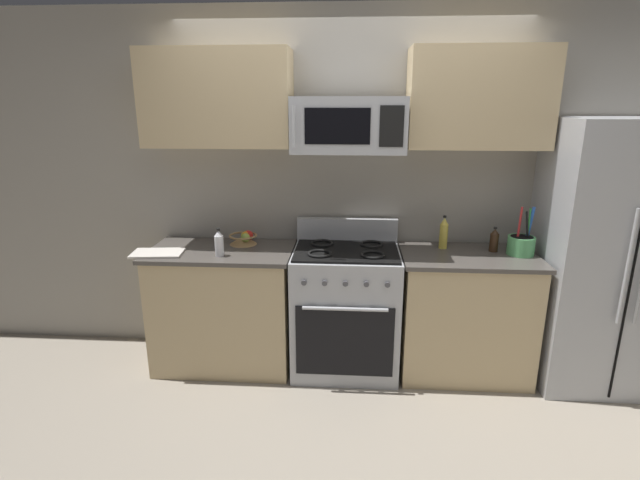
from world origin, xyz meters
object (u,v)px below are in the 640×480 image
range_oven (346,308)px  utensil_crock (521,244)px  cutting_board (158,253)px  bottle_vinegar (219,243)px  bottle_soy (494,240)px  microwave (348,125)px  refrigerator (604,256)px  fruit_basket (244,238)px  bottle_oil (444,233)px

range_oven → utensil_crock: (1.21, 0.02, 0.51)m
utensil_crock → cutting_board: utensil_crock is taller
utensil_crock → cutting_board: size_ratio=0.98×
range_oven → bottle_vinegar: (-0.88, -0.15, 0.53)m
cutting_board → bottle_soy: 2.38m
microwave → bottle_vinegar: size_ratio=3.81×
refrigerator → fruit_basket: size_ratio=8.82×
bottle_oil → fruit_basket: bearing=179.8°
utensil_crock → bottle_oil: size_ratio=1.41×
cutting_board → utensil_crock: bearing=3.8°
range_oven → utensil_crock: size_ratio=3.19×
microwave → utensil_crock: 1.46m
refrigerator → bottle_oil: size_ratio=7.59×
microwave → bottle_vinegar: (-0.88, -0.18, -0.79)m
range_oven → fruit_basket: 0.92m
fruit_basket → bottle_oil: bottle_oil is taller
refrigerator → bottle_vinegar: (-2.64, -0.13, 0.08)m
fruit_basket → refrigerator: bearing=-3.7°
bottle_oil → cutting_board: bearing=-171.9°
bottle_soy → bottle_vinegar: 1.94m
microwave → fruit_basket: (-0.77, 0.12, -0.84)m
refrigerator → bottle_soy: (-0.72, 0.10, 0.07)m
utensil_crock → fruit_basket: size_ratio=1.63×
cutting_board → bottle_oil: size_ratio=1.43×
refrigerator → fruit_basket: refrigerator is taller
cutting_board → bottle_oil: (2.02, 0.29, 0.10)m
range_oven → microwave: microwave is taller
utensil_crock → microwave: bearing=179.8°
fruit_basket → bottle_soy: 1.82m
microwave → fruit_basket: 1.14m
refrigerator → bottle_vinegar: size_ratio=9.33×
refrigerator → cutting_board: bearing=-177.6°
bottle_soy → cutting_board: bearing=-174.4°
range_oven → cutting_board: (-1.32, -0.15, 0.44)m
microwave → bottle_soy: microwave is taller
bottle_oil → utensil_crock: bearing=-13.1°
refrigerator → utensil_crock: bearing=176.0°
range_oven → bottle_soy: (1.05, 0.09, 0.52)m
bottle_soy → bottle_oil: bottle_oil is taller
refrigerator → microwave: 1.97m
microwave → bottle_oil: 1.05m
microwave → cutting_board: bearing=-172.6°
fruit_basket → microwave: bearing=-8.8°
range_oven → refrigerator: (1.77, -0.02, 0.45)m
cutting_board → bottle_soy: bottle_soy is taller
bottle_vinegar → range_oven: bearing=9.7°
range_oven → refrigerator: size_ratio=0.59×
fruit_basket → bottle_soy: (1.82, -0.06, 0.04)m
microwave → bottle_vinegar: microwave is taller
utensil_crock → bottle_soy: size_ratio=1.90×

